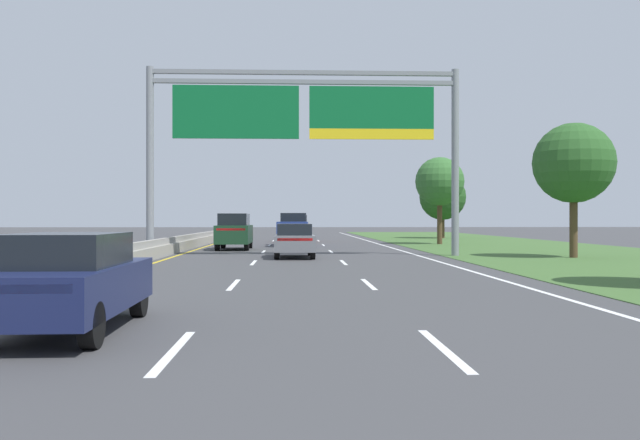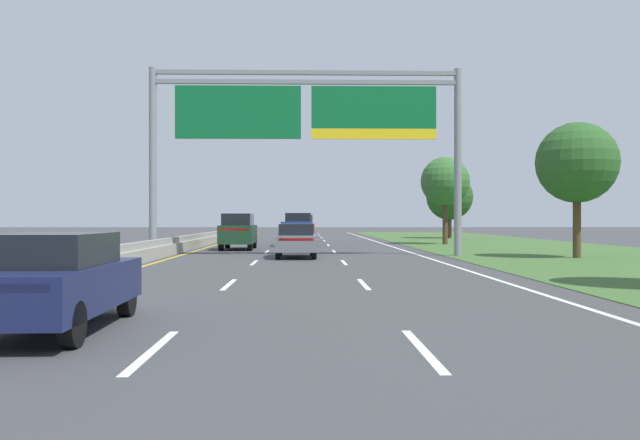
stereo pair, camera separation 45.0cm
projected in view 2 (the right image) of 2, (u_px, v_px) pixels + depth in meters
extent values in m
plane|color=#3D3D3F|center=(300.00, 254.00, 33.46)|extent=(220.00, 220.00, 0.00)
cube|color=white|center=(153.00, 350.00, 8.92)|extent=(0.14, 3.00, 0.01)
cube|color=white|center=(229.00, 284.00, 17.92)|extent=(0.14, 3.00, 0.01)
cube|color=white|center=(254.00, 263.00, 26.92)|extent=(0.14, 3.00, 0.01)
cube|color=white|center=(267.00, 252.00, 35.92)|extent=(0.14, 3.00, 0.01)
cube|color=white|center=(274.00, 245.00, 44.91)|extent=(0.14, 3.00, 0.01)
cube|color=white|center=(279.00, 241.00, 53.91)|extent=(0.14, 3.00, 0.01)
cube|color=white|center=(283.00, 238.00, 62.91)|extent=(0.14, 3.00, 0.01)
cube|color=white|center=(286.00, 235.00, 71.91)|extent=(0.14, 3.00, 0.01)
cube|color=white|center=(288.00, 233.00, 80.90)|extent=(0.14, 3.00, 0.01)
cube|color=white|center=(423.00, 349.00, 9.01)|extent=(0.14, 3.00, 0.01)
cube|color=white|center=(364.00, 284.00, 18.01)|extent=(0.14, 3.00, 0.01)
cube|color=white|center=(344.00, 262.00, 27.01)|extent=(0.14, 3.00, 0.01)
cube|color=white|center=(334.00, 252.00, 36.00)|extent=(0.14, 3.00, 0.01)
cube|color=white|center=(328.00, 245.00, 45.00)|extent=(0.14, 3.00, 0.01)
cube|color=white|center=(324.00, 241.00, 54.00)|extent=(0.14, 3.00, 0.01)
cube|color=white|center=(321.00, 238.00, 63.00)|extent=(0.14, 3.00, 0.01)
cube|color=white|center=(319.00, 235.00, 71.99)|extent=(0.14, 3.00, 0.01)
cube|color=white|center=(318.00, 233.00, 80.99)|extent=(0.14, 3.00, 0.01)
cube|color=white|center=(415.00, 254.00, 33.60)|extent=(0.16, 106.00, 0.01)
cube|color=gold|center=(184.00, 254.00, 33.32)|extent=(0.16, 106.00, 0.01)
cube|color=#3D602D|center=(570.00, 254.00, 33.79)|extent=(14.00, 110.00, 0.02)
cube|color=#99968E|center=(171.00, 249.00, 33.30)|extent=(0.60, 110.00, 0.55)
cube|color=#99968E|center=(171.00, 241.00, 33.30)|extent=(0.25, 110.00, 0.30)
cylinder|color=gray|center=(153.00, 162.00, 31.34)|extent=(0.36, 0.36, 9.07)
cylinder|color=gray|center=(458.00, 162.00, 31.69)|extent=(0.36, 0.36, 9.07)
cube|color=gray|center=(306.00, 73.00, 31.51)|extent=(14.70, 0.24, 0.20)
cube|color=gray|center=(306.00, 82.00, 31.51)|extent=(14.70, 0.24, 0.20)
cube|color=#0C602D|center=(238.00, 112.00, 31.25)|extent=(6.00, 0.12, 2.54)
cube|color=#0C602D|center=(374.00, 108.00, 31.41)|extent=(6.00, 0.12, 2.04)
cube|color=yellow|center=(374.00, 134.00, 31.41)|extent=(6.00, 0.12, 0.50)
cube|color=navy|center=(298.00, 232.00, 43.98)|extent=(2.14, 5.45, 1.00)
cube|color=black|center=(298.00, 219.00, 44.83)|extent=(1.77, 1.94, 0.78)
cube|color=#B21414|center=(296.00, 228.00, 41.32)|extent=(1.68, 0.12, 0.12)
cube|color=navy|center=(297.00, 223.00, 42.25)|extent=(2.05, 2.00, 0.20)
cylinder|color=black|center=(287.00, 239.00, 45.82)|extent=(0.32, 0.85, 0.84)
cylinder|color=black|center=(311.00, 239.00, 45.82)|extent=(0.32, 0.85, 0.84)
cylinder|color=black|center=(284.00, 240.00, 42.15)|extent=(0.32, 0.85, 0.84)
cylinder|color=black|center=(310.00, 240.00, 42.15)|extent=(0.32, 0.85, 0.84)
cube|color=#161E47|center=(53.00, 288.00, 10.56)|extent=(1.90, 4.43, 0.72)
cube|color=black|center=(52.00, 249.00, 10.51)|extent=(1.60, 2.33, 0.52)
cylinder|color=black|center=(39.00, 299.00, 12.02)|extent=(0.23, 0.66, 0.66)
cylinder|color=black|center=(127.00, 298.00, 12.09)|extent=(0.23, 0.66, 0.66)
cylinder|color=black|center=(72.00, 324.00, 9.10)|extent=(0.23, 0.66, 0.66)
cube|color=maroon|center=(302.00, 230.00, 52.20)|extent=(2.03, 4.75, 1.05)
cube|color=black|center=(302.00, 219.00, 52.05)|extent=(1.72, 3.04, 0.68)
cube|color=#B21414|center=(301.00, 227.00, 49.89)|extent=(1.60, 0.12, 0.12)
cylinder|color=black|center=(293.00, 236.00, 53.80)|extent=(0.28, 0.77, 0.76)
cylinder|color=black|center=(313.00, 236.00, 53.80)|extent=(0.28, 0.77, 0.76)
cylinder|color=black|center=(291.00, 237.00, 50.61)|extent=(0.28, 0.77, 0.76)
cylinder|color=black|center=(312.00, 237.00, 50.60)|extent=(0.28, 0.77, 0.76)
cube|color=slate|center=(296.00, 243.00, 30.55)|extent=(1.88, 4.42, 0.72)
cube|color=black|center=(296.00, 229.00, 30.50)|extent=(1.59, 2.32, 0.52)
cube|color=#B21414|center=(296.00, 239.00, 28.39)|extent=(1.53, 0.10, 0.12)
cylinder|color=black|center=(280.00, 249.00, 32.02)|extent=(0.23, 0.66, 0.66)
cylinder|color=black|center=(312.00, 249.00, 32.08)|extent=(0.23, 0.66, 0.66)
cylinder|color=black|center=(278.00, 252.00, 29.03)|extent=(0.23, 0.66, 0.66)
cylinder|color=black|center=(314.00, 252.00, 29.09)|extent=(0.23, 0.66, 0.66)
cube|color=#193D23|center=(238.00, 234.00, 38.60)|extent=(1.92, 4.71, 1.05)
cube|color=black|center=(238.00, 219.00, 38.45)|extent=(1.64, 3.01, 0.68)
cube|color=#B21414|center=(234.00, 229.00, 36.29)|extent=(1.60, 0.09, 0.12)
cylinder|color=black|center=(228.00, 242.00, 40.18)|extent=(0.26, 0.76, 0.76)
cylinder|color=black|center=(254.00, 242.00, 40.22)|extent=(0.26, 0.76, 0.76)
cylinder|color=black|center=(221.00, 244.00, 36.98)|extent=(0.26, 0.76, 0.76)
cylinder|color=black|center=(250.00, 244.00, 37.02)|extent=(0.26, 0.76, 0.76)
cylinder|color=#4C3823|center=(577.00, 227.00, 29.91)|extent=(0.36, 0.36, 2.90)
sphere|color=#285623|center=(577.00, 163.00, 29.90)|extent=(3.69, 3.69, 3.69)
cylinder|color=#4C3823|center=(445.00, 223.00, 46.21)|extent=(0.36, 0.36, 3.08)
sphere|color=#33662D|center=(445.00, 181.00, 46.20)|extent=(3.45, 3.45, 3.45)
cylinder|color=#4C3823|center=(450.00, 227.00, 60.28)|extent=(0.36, 0.36, 2.14)
sphere|color=#234C1E|center=(450.00, 197.00, 60.28)|extent=(4.27, 4.27, 4.27)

